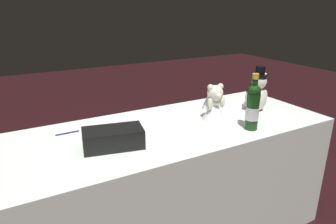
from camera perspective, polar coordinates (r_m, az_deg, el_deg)
The scene contains 6 objects.
reception_table at distance 2.01m, azimuth -0.00°, elevation -13.43°, with size 2.03×0.77×0.79m, color white.
teddy_bear_groom at distance 2.18m, azimuth 16.34°, elevation 3.34°, with size 0.17×0.16×0.31m.
teddy_bear_bride at distance 1.95m, azimuth 8.52°, elevation 1.64°, with size 0.16×0.21×0.23m.
champagne_bottle at distance 1.83m, azimuth 15.56°, elevation 1.01°, with size 0.08×0.08×0.33m.
signing_pen at distance 1.83m, azimuth -18.16°, elevation -3.73°, with size 0.14×0.01×0.01m.
gift_case_black at distance 1.59m, azimuth -10.22°, elevation -4.80°, with size 0.33×0.22×0.10m.
Camera 1 is at (-0.81, -1.47, 1.48)m, focal length 32.59 mm.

